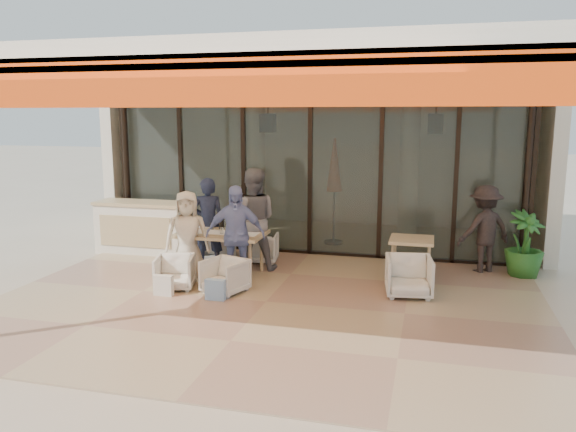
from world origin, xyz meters
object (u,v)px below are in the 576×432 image
side_chair (409,275)px  diner_cream (187,236)px  dining_table (221,236)px  diner_periwinkle (235,235)px  diner_grey (253,220)px  chair_far_right (261,247)px  side_table (412,245)px  standing_woman (484,229)px  host_counter (142,227)px  chair_far_left (219,243)px  diner_navy (208,223)px  chair_near_right (225,275)px  chair_near_left (175,271)px  potted_palm (525,244)px

side_chair → diner_cream: bearing=173.0°
dining_table → diner_periwinkle: (0.43, -0.46, 0.13)m
dining_table → diner_grey: (0.43, 0.44, 0.22)m
chair_far_right → diner_grey: (0.00, -0.50, 0.60)m
side_table → standing_woman: standing_woman is taller
host_counter → diner_cream: size_ratio=1.23×
host_counter → dining_table: (2.08, -1.06, 0.16)m
chair_far_left → side_chair: 3.84m
chair_far_left → side_chair: side_chair is taller
dining_table → diner_navy: bearing=132.8°
dining_table → diner_periwinkle: diner_periwinkle is taller
chair_near_right → diner_navy: (-0.84, 1.40, 0.52)m
chair_far_left → chair_far_right: bearing=159.4°
chair_near_right → side_table: size_ratio=0.81×
chair_near_left → side_table: (3.60, 1.31, 0.34)m
chair_far_left → diner_navy: (0.00, -0.50, 0.49)m
side_table → standing_woman: (1.19, 0.93, 0.13)m
diner_navy → side_chair: 3.72m
diner_navy → side_chair: diner_navy is taller
chair_near_left → diner_navy: (0.00, 1.40, 0.52)m
diner_periwinkle → chair_far_right: bearing=76.4°
chair_near_right → potted_palm: potted_palm is taller
side_chair → standing_woman: size_ratio=0.45×
diner_navy → diner_cream: diner_navy is taller
diner_periwinkle → potted_palm: 4.88m
diner_navy → side_table: bearing=163.1°
side_table → diner_navy: bearing=178.5°
dining_table → potted_palm: potted_palm is taller
side_chair → chair_near_right: bearing=-176.5°
host_counter → chair_near_right: bearing=-38.8°
diner_grey → potted_palm: bearing=174.4°
chair_far_left → side_chair: size_ratio=0.95×
dining_table → chair_near_left: (-0.41, -0.96, -0.39)m
dining_table → chair_far_left: size_ratio=2.28×
side_table → potted_palm: size_ratio=0.65×
chair_far_right → chair_far_left: bearing=-8.6°
chair_near_left → side_chair: bearing=-6.8°
diner_periwinkle → potted_palm: (4.60, 1.62, -0.25)m
host_counter → side_chair: host_counter is taller
diner_navy → chair_far_right: bearing=-164.7°
chair_near_right → standing_woman: 4.56m
side_chair → chair_far_left: bearing=151.6°
diner_periwinkle → standing_woman: size_ratio=1.06×
host_counter → side_chair: bearing=-15.5°
dining_table → chair_near_left: size_ratio=2.51×
host_counter → chair_far_left: size_ratio=2.81×
diner_cream → standing_woman: bearing=-0.3°
diner_cream → chair_near_left: bearing=-110.3°
chair_near_right → side_chair: bearing=30.8°
chair_far_left → standing_woman: bearing=163.5°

